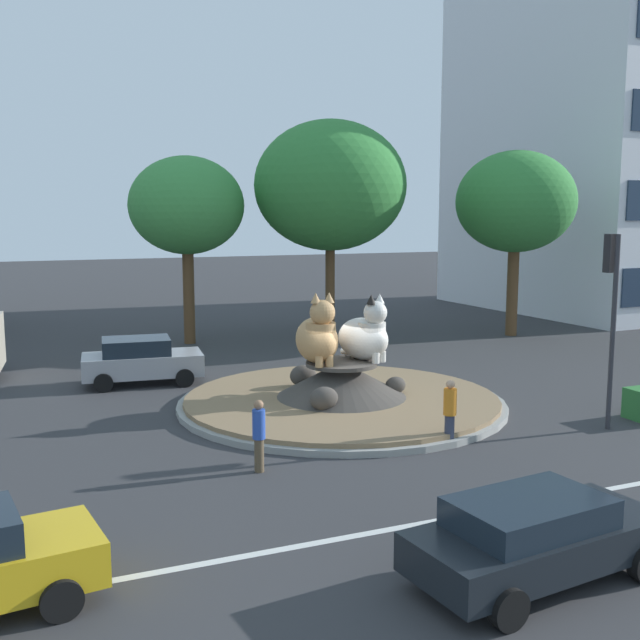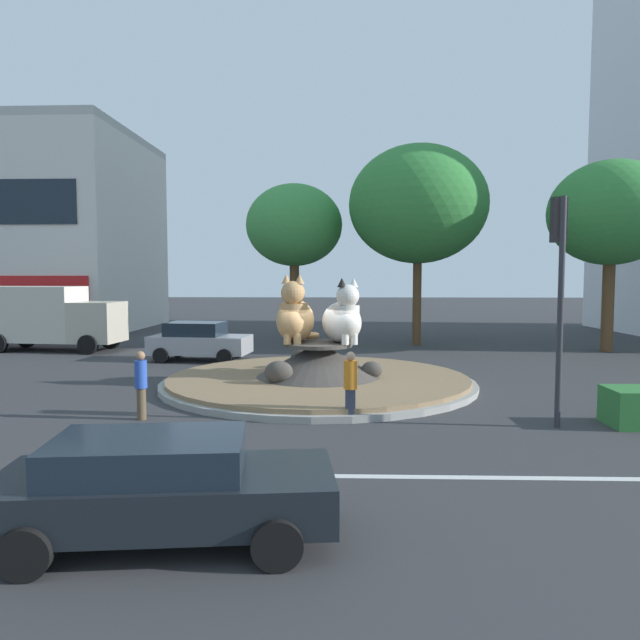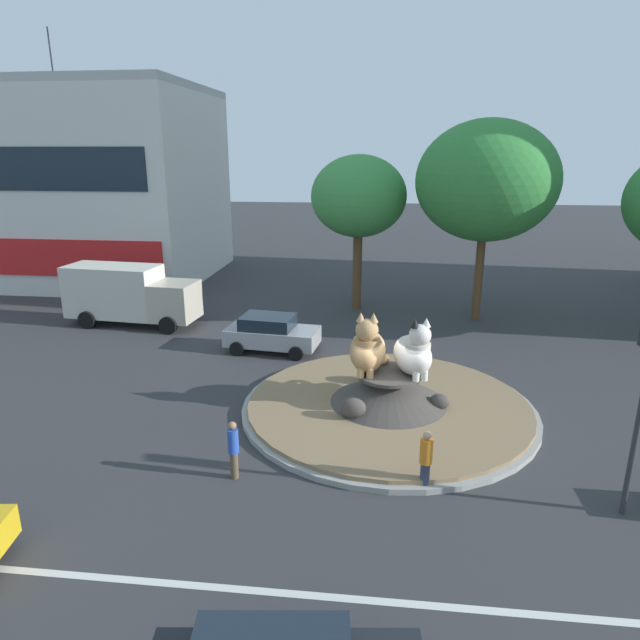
# 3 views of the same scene
# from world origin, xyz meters

# --- Properties ---
(ground_plane) EXTENTS (160.00, 160.00, 0.00)m
(ground_plane) POSITION_xyz_m (0.00, 0.00, 0.00)
(ground_plane) COLOR #333335
(lane_centreline) EXTENTS (112.00, 0.20, 0.01)m
(lane_centreline) POSITION_xyz_m (0.00, -8.75, 0.00)
(lane_centreline) COLOR silver
(lane_centreline) RESTS_ON ground
(roundabout_island) EXTENTS (10.17, 10.17, 1.41)m
(roundabout_island) POSITION_xyz_m (-0.01, 0.01, 0.43)
(roundabout_island) COLOR gray
(roundabout_island) RESTS_ON ground
(cat_statue_calico) EXTENTS (1.53, 2.25, 2.23)m
(cat_statue_calico) POSITION_xyz_m (-0.76, 0.07, 2.22)
(cat_statue_calico) COLOR tan
(cat_statue_calico) RESTS_ON roundabout_island
(cat_statue_white) EXTENTS (1.76, 2.35, 2.11)m
(cat_statue_white) POSITION_xyz_m (0.80, -0.04, 2.18)
(cat_statue_white) COLOR silver
(cat_statue_white) RESTS_ON roundabout_island
(traffic_light_mast) EXTENTS (0.34, 0.46, 5.41)m
(traffic_light_mast) POSITION_xyz_m (5.82, -5.05, 3.75)
(traffic_light_mast) COLOR #2D2D33
(traffic_light_mast) RESTS_ON ground
(broadleaf_tree_behind_island) EXTENTS (7.11, 7.11, 10.26)m
(broadleaf_tree_behind_island) POSITION_xyz_m (4.74, 11.71, 7.23)
(broadleaf_tree_behind_island) COLOR brown
(broadleaf_tree_behind_island) RESTS_ON ground
(second_tree_near_tower) EXTENTS (5.20, 5.20, 8.53)m
(second_tree_near_tower) POSITION_xyz_m (-1.74, 13.09, 6.28)
(second_tree_near_tower) COLOR brown
(second_tree_near_tower) RESTS_ON ground
(third_tree_left) EXTENTS (5.73, 5.73, 8.95)m
(third_tree_left) POSITION_xyz_m (13.38, 9.18, 6.48)
(third_tree_left) COLOR brown
(third_tree_left) RESTS_ON ground
(pedestrian_orange_shirt) EXTENTS (0.34, 0.34, 1.72)m
(pedestrian_orange_shirt) POSITION_xyz_m (0.95, -4.68, 0.91)
(pedestrian_orange_shirt) COLOR #33384C
(pedestrian_orange_shirt) RESTS_ON ground
(pedestrian_blue_shirt) EXTENTS (0.30, 0.30, 1.72)m
(pedestrian_blue_shirt) POSITION_xyz_m (-4.25, -4.71, 0.93)
(pedestrian_blue_shirt) COLOR brown
(pedestrian_blue_shirt) RESTS_ON ground
(hatchback_near_shophouse) EXTENTS (4.29, 2.49, 1.63)m
(hatchback_near_shophouse) POSITION_xyz_m (-5.22, 5.54, 0.85)
(hatchback_near_shophouse) COLOR #99999E
(hatchback_near_shophouse) RESTS_ON ground
(parked_car_right) EXTENTS (4.65, 2.41, 1.43)m
(parked_car_right) POSITION_xyz_m (-1.72, -11.41, 0.77)
(parked_car_right) COLOR black
(parked_car_right) RESTS_ON ground
(delivery_box_truck) EXTENTS (6.94, 2.97, 3.08)m
(delivery_box_truck) POSITION_xyz_m (-13.27, 8.66, 1.64)
(delivery_box_truck) COLOR #B7AD99
(delivery_box_truck) RESTS_ON ground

